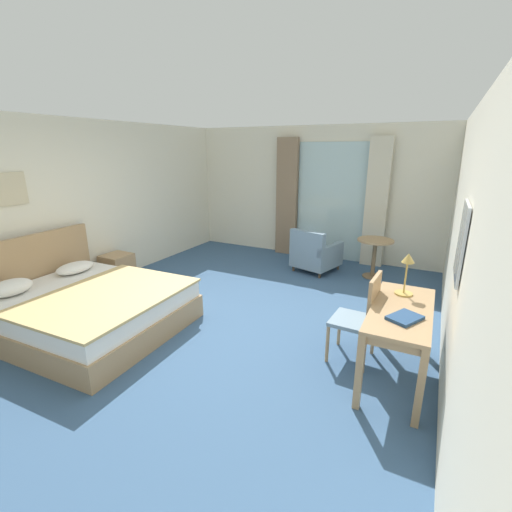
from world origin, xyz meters
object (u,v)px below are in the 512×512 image
bed (86,307)px  framed_picture (11,189)px  round_cafe_table (375,250)px  writing_desk (401,317)px  armchair_by_window (315,254)px  nightstand (118,269)px  closed_book (405,318)px  desk_lamp (407,268)px  desk_chair (361,314)px

bed → framed_picture: 1.80m
round_cafe_table → writing_desk: bearing=-76.2°
armchair_by_window → writing_desk: bearing=-57.6°
nightstand → closed_book: size_ratio=1.74×
bed → desk_lamp: size_ratio=5.12×
nightstand → writing_desk: 4.50m
nightstand → framed_picture: 1.94m
desk_lamp → framed_picture: (-4.67, -1.06, 0.65)m
writing_desk → framed_picture: size_ratio=3.13×
armchair_by_window → desk_lamp: bearing=-54.1°
round_cafe_table → framed_picture: framed_picture is taller
bed → nightstand: bed is taller
bed → nightstand: (-0.87, 1.29, -0.03)m
bed → writing_desk: (3.57, 0.69, 0.37)m
desk_lamp → armchair_by_window: size_ratio=0.48×
desk_lamp → round_cafe_table: (-0.68, 2.51, -0.53)m
closed_book → armchair_by_window: armchair_by_window is taller
closed_book → round_cafe_table: closed_book is taller
desk_chair → desk_lamp: size_ratio=2.24×
desk_chair → round_cafe_table: desk_chair is taller
writing_desk → closed_book: bearing=-79.2°
desk_lamp → bed: bearing=-163.4°
writing_desk → armchair_by_window: 3.24m
armchair_by_window → bed: bearing=-118.4°
writing_desk → round_cafe_table: writing_desk is taller
desk_lamp → framed_picture: 4.83m
desk_chair → closed_book: bearing=-41.7°
armchair_by_window → framed_picture: (-2.97, -3.41, 1.36)m
bed → desk_chair: bed is taller
writing_desk → round_cafe_table: 2.96m
nightstand → armchair_by_window: (2.72, 2.12, 0.07)m
desk_lamp → closed_book: size_ratio=1.50×
nightstand → framed_picture: size_ratio=1.23×
writing_desk → desk_chair: (-0.38, 0.14, -0.12)m
closed_book → bed: bearing=-145.0°
round_cafe_table → closed_book: bearing=-76.5°
bed → round_cafe_table: bed is taller
bed → writing_desk: 3.66m
desk_lamp → closed_book: desk_lamp is taller
writing_desk → closed_book: closed_book is taller
round_cafe_table → bed: bearing=-128.8°
writing_desk → desk_chair: bearing=159.3°
closed_book → writing_desk: bearing=128.6°
nightstand → round_cafe_table: round_cafe_table is taller
desk_chair → bed: bearing=-165.3°
bed → round_cafe_table: size_ratio=3.26×
bed → framed_picture: size_ratio=5.43×
armchair_by_window → framed_picture: bearing=-131.1°
writing_desk → bed: bearing=-169.0°
nightstand → writing_desk: (4.44, -0.60, 0.40)m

